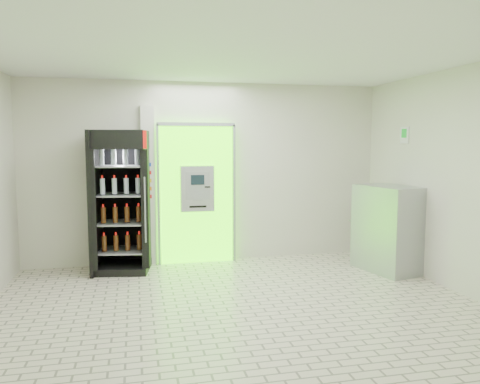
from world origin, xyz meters
name	(u,v)px	position (x,y,z in m)	size (l,w,h in m)	color
ground	(240,310)	(0.00, 0.00, 0.00)	(6.00, 6.00, 0.00)	beige
room_shell	(240,156)	(0.00, 0.00, 1.84)	(6.00, 6.00, 6.00)	silver
atm_assembly	(197,193)	(-0.20, 2.41, 1.17)	(1.30, 0.24, 2.33)	#42FF00
pillar	(149,186)	(-0.98, 2.45, 1.30)	(0.22, 0.11, 2.60)	silver
beverage_cooler	(121,204)	(-1.42, 2.13, 1.05)	(0.93, 0.87, 2.19)	black
steel_cabinet	(389,229)	(2.66, 1.21, 0.67)	(0.89, 1.13, 1.34)	#9EA0A5
exit_sign	(405,135)	(2.99, 1.40, 2.12)	(0.02, 0.22, 0.26)	white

